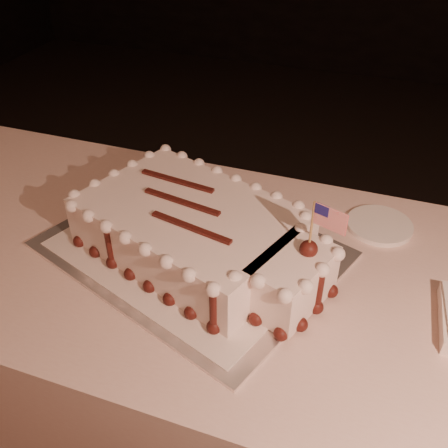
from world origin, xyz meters
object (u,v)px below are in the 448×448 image
(cake_board, at_px, (191,249))
(banquet_table, at_px, (231,368))
(side_plate, at_px, (379,225))
(sheet_cake, at_px, (201,233))

(cake_board, bearing_deg, banquet_table, 13.25)
(banquet_table, xyz_separation_m, side_plate, (0.30, 0.25, 0.38))
(cake_board, distance_m, sheet_cake, 0.07)
(cake_board, height_order, sheet_cake, sheet_cake)
(sheet_cake, bearing_deg, cake_board, 160.29)
(sheet_cake, xyz_separation_m, side_plate, (0.37, 0.25, -0.06))
(cake_board, height_order, side_plate, side_plate)
(banquet_table, bearing_deg, cake_board, 173.37)
(banquet_table, distance_m, side_plate, 0.54)
(sheet_cake, bearing_deg, banquet_table, -0.62)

